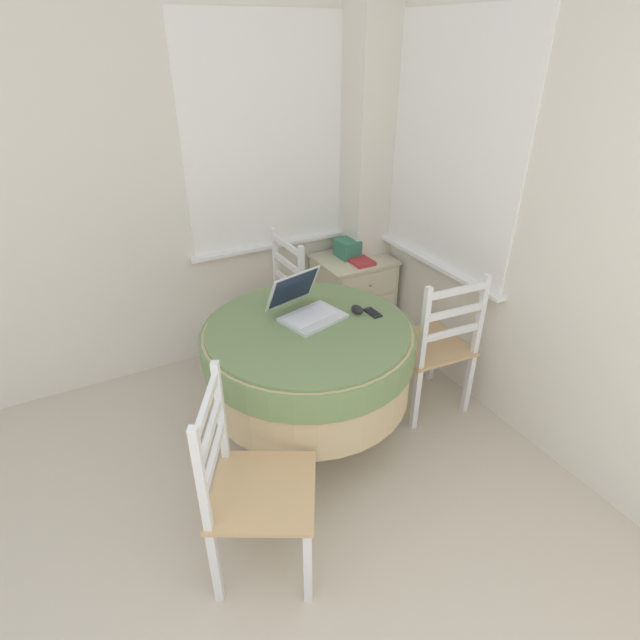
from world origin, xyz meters
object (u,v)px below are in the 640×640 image
object	(u,v)px
round_dining_table	(308,355)
cell_phone	(373,313)
corner_cabinet	(353,297)
storage_box	(347,248)
book_on_cabinet	(359,260)
dining_chair_near_right_window	(434,346)
dining_chair_camera_near	(252,488)
dining_chair_near_back_window	(271,309)
computer_mouse	(357,309)
laptop	(306,307)

from	to	relation	value
round_dining_table	cell_phone	xyz separation A→B (m)	(0.37, -0.04, 0.18)
corner_cabinet	storage_box	world-z (taller)	storage_box
cell_phone	book_on_cabinet	bearing A→B (deg)	61.90
cell_phone	dining_chair_near_right_window	bearing A→B (deg)	-6.93
storage_box	dining_chair_camera_near	bearing A→B (deg)	-131.77
round_dining_table	dining_chair_near_back_window	bearing A→B (deg)	81.54
round_dining_table	dining_chair_near_right_window	xyz separation A→B (m)	(0.79, -0.09, -0.13)
computer_mouse	corner_cabinet	size ratio (longest dim) A/B	0.13
corner_cabinet	round_dining_table	bearing A→B (deg)	-132.94
dining_chair_near_right_window	storage_box	size ratio (longest dim) A/B	5.41
laptop	dining_chair_camera_near	distance (m)	0.98
computer_mouse	book_on_cabinet	xyz separation A→B (m)	(0.52, 0.81, -0.12)
book_on_cabinet	storage_box	bearing A→B (deg)	101.36
round_dining_table	corner_cabinet	xyz separation A→B (m)	(0.83, 0.89, -0.26)
computer_mouse	round_dining_table	bearing A→B (deg)	-178.87
round_dining_table	dining_chair_near_right_window	bearing A→B (deg)	-6.50
dining_chair_near_right_window	book_on_cabinet	size ratio (longest dim) A/B	4.16
storage_box	book_on_cabinet	xyz separation A→B (m)	(0.03, -0.13, -0.05)
corner_cabinet	laptop	bearing A→B (deg)	-135.16
cell_phone	dining_chair_near_right_window	distance (m)	0.53
laptop	book_on_cabinet	bearing A→B (deg)	42.00
corner_cabinet	dining_chair_camera_near	bearing A→B (deg)	-133.32
computer_mouse	book_on_cabinet	distance (m)	0.97
cell_phone	dining_chair_near_right_window	xyz separation A→B (m)	(0.42, -0.05, -0.31)
computer_mouse	dining_chair_near_back_window	bearing A→B (deg)	103.00
storage_box	book_on_cabinet	size ratio (longest dim) A/B	0.77
laptop	corner_cabinet	bearing A→B (deg)	44.84
cell_phone	book_on_cabinet	xyz separation A→B (m)	(0.45, 0.85, -0.10)
dining_chair_near_right_window	dining_chair_camera_near	distance (m)	1.43
laptop	storage_box	size ratio (longest dim) A/B	2.27
round_dining_table	dining_chair_camera_near	world-z (taller)	dining_chair_camera_near
round_dining_table	computer_mouse	distance (m)	0.36
dining_chair_near_right_window	laptop	bearing A→B (deg)	164.99
dining_chair_camera_near	storage_box	world-z (taller)	dining_chair_camera_near
laptop	dining_chair_near_right_window	bearing A→B (deg)	-15.01
round_dining_table	book_on_cabinet	xyz separation A→B (m)	(0.82, 0.81, 0.08)
cell_phone	dining_chair_camera_near	xyz separation A→B (m)	(-0.93, -0.54, -0.31)
cell_phone	corner_cabinet	size ratio (longest dim) A/B	0.18
corner_cabinet	dining_chair_near_back_window	bearing A→B (deg)	-172.34
book_on_cabinet	laptop	bearing A→B (deg)	-138.00
cell_phone	dining_chair_near_right_window	size ratio (longest dim) A/B	0.12
storage_box	book_on_cabinet	distance (m)	0.14
dining_chair_near_back_window	corner_cabinet	xyz separation A→B (m)	(0.71, 0.10, -0.12)
laptop	corner_cabinet	distance (m)	1.20
laptop	dining_chair_near_back_window	world-z (taller)	laptop
laptop	cell_phone	size ratio (longest dim) A/B	3.43
dining_chair_camera_near	storage_box	bearing A→B (deg)	48.23
round_dining_table	dining_chair_near_back_window	world-z (taller)	dining_chair_near_back_window
dining_chair_near_right_window	corner_cabinet	distance (m)	0.99
dining_chair_near_right_window	cell_phone	bearing A→B (deg)	173.07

